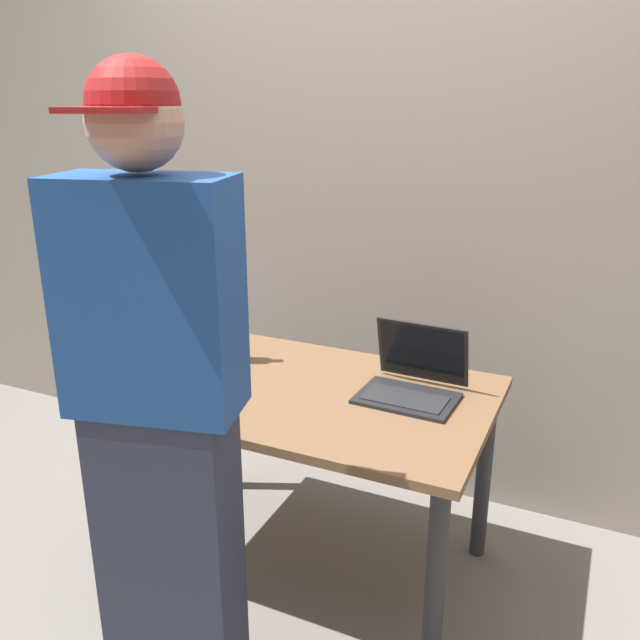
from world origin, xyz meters
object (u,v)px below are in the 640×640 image
beer_bottle_brown (212,330)px  person_figure (160,419)px  laptop (413,379)px  beer_bottle_green (235,331)px

beer_bottle_brown → person_figure: 0.83m
person_figure → laptop: bearing=62.3°
beer_bottle_brown → laptop: bearing=2.1°
beer_bottle_green → person_figure: person_figure is taller
beer_bottle_green → person_figure: size_ratio=0.18×
person_figure → beer_bottle_green: bearing=109.2°
person_figure → beer_bottle_brown: bearing=115.1°
beer_bottle_brown → beer_bottle_green: beer_bottle_brown is taller
laptop → beer_bottle_green: size_ratio=1.05×
beer_bottle_green → person_figure: (0.27, -0.78, 0.06)m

